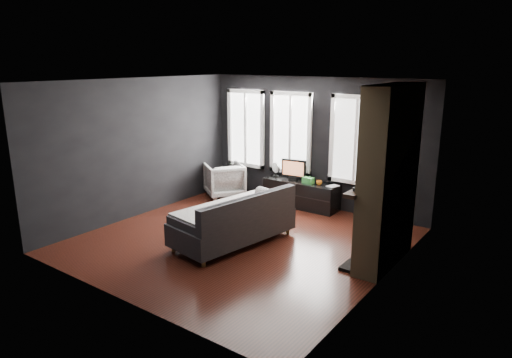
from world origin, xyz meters
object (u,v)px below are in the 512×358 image
Objects in this scene: mug at (319,182)px; book at (330,180)px; armchair at (224,178)px; media_console at (301,194)px; monitor at (294,168)px; sofa at (233,217)px; mantel_vase at (384,171)px.

book reaches higher than mug.
media_console is at bearing 135.77° from armchair.
monitor is at bearing 176.48° from media_console.
monitor is (-0.27, 2.39, 0.35)m from sofa.
armchair reaches higher than media_console.
media_console is at bearing -10.19° from monitor.
book is at bearing 133.72° from armchair.
mug is 0.58× the size of mantel_vase.
mantel_vase reaches higher than book.
sofa is 2.38m from media_console.
armchair is 2.51m from book.
media_console is at bearing 151.31° from mantel_vase.
sofa is at bearing 78.09° from armchair.
armchair is at bearing -174.87° from monitor.
monitor reaches higher than sofa.
mug is at bearing -162.78° from book.
mug is 0.23m from book.
book is (2.47, 0.37, 0.26)m from armchair.
monitor reaches higher than armchair.
sofa is at bearing -150.74° from mantel_vase.
mantel_vase is at bearing -29.04° from media_console.
monitor is at bearing 153.22° from mantel_vase.
book is at bearing 2.20° from media_console.
armchair is 1.86m from media_console.
media_console is 2.92× the size of monitor.
sofa is 1.31× the size of media_console.
mug is (2.26, 0.30, 0.20)m from armchair.
monitor is 4.80× the size of mug.
mug is 2.21m from mantel_vase.
mantel_vase is at bearing -38.56° from book.
media_console is 0.76m from book.
monitor is 2.72m from mantel_vase.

